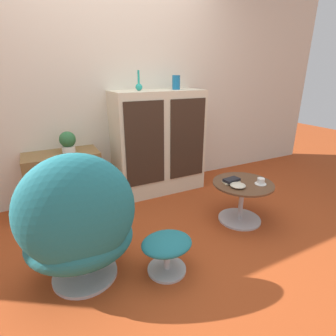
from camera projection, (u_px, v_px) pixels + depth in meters
name	position (u px, v px, depth m)	size (l,w,h in m)	color
ground_plane	(167.00, 248.00, 2.19)	(12.00, 12.00, 0.00)	#9E3D19
wall_back	(110.00, 80.00, 2.87)	(6.40, 0.06, 2.60)	beige
sideboard	(159.00, 142.00, 3.10)	(1.05, 0.45, 1.19)	beige
tv_console	(65.00, 181.00, 2.76)	(0.73, 0.40, 0.61)	brown
egg_chair	(79.00, 227.00, 1.68)	(0.78, 0.73, 0.97)	#B7B7BC
ottoman	(167.00, 247.00, 1.87)	(0.37, 0.32, 0.28)	#B7B7BC
coffee_table	(242.00, 197.00, 2.52)	(0.57, 0.57, 0.40)	#B7B7BC
vase_leftmost	(139.00, 86.00, 2.78)	(0.07, 0.07, 0.21)	teal
vase_inner_left	(176.00, 82.00, 2.97)	(0.09, 0.09, 0.16)	#196699
potted_plant	(68.00, 141.00, 2.65)	(0.16, 0.16, 0.21)	silver
teacup	(261.00, 182.00, 2.43)	(0.11, 0.11, 0.06)	white
book_stack	(231.00, 181.00, 2.46)	(0.16, 0.10, 0.04)	beige
bowl	(238.00, 185.00, 2.37)	(0.14, 0.14, 0.04)	beige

